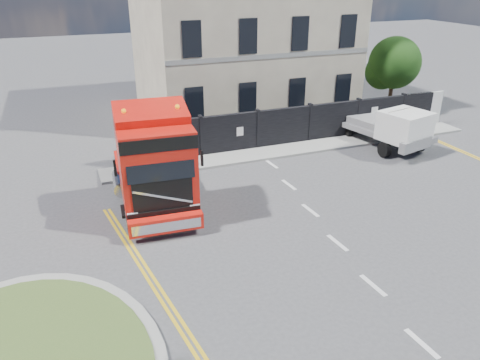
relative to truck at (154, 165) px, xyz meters
name	(u,v)px	position (x,y,z in m)	size (l,w,h in m)	color
ground	(253,254)	(2.22, -4.26, -1.83)	(120.00, 120.00, 0.00)	#424244
hoarding_fence	(302,125)	(8.77, 4.74, -0.83)	(18.80, 0.25, 2.00)	black
georgian_building	(240,17)	(8.22, 12.24, 3.95)	(12.30, 10.30, 12.80)	beige
tree	(392,65)	(16.59, 7.84, 1.22)	(3.20, 3.20, 4.80)	#382619
pavement_far	(300,148)	(8.22, 3.84, -1.77)	(20.00, 1.60, 0.12)	gray
truck	(154,165)	(0.00, 0.00, 0.00)	(3.01, 6.97, 4.08)	black
flatbed_pickup	(396,128)	(12.63, 2.02, -0.65)	(3.22, 5.62, 2.18)	slate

